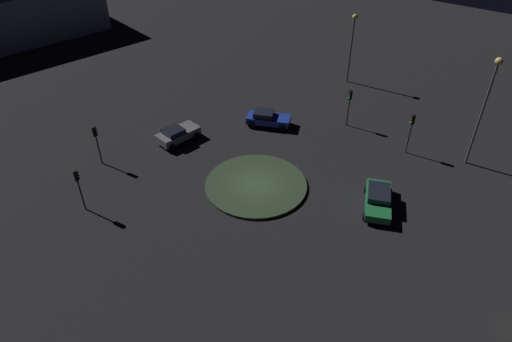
# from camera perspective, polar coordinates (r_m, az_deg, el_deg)

# --- Properties ---
(ground_plane) EXTENTS (114.80, 114.80, 0.00)m
(ground_plane) POSITION_cam_1_polar(r_m,az_deg,el_deg) (38.07, 0.00, -1.83)
(ground_plane) COLOR black
(roundabout_island) EXTENTS (8.32, 8.32, 0.22)m
(roundabout_island) POSITION_cam_1_polar(r_m,az_deg,el_deg) (38.00, 0.00, -1.70)
(roundabout_island) COLOR #2D4228
(roundabout_island) RESTS_ON ground_plane
(car_grey) EXTENTS (2.72, 4.23, 1.46)m
(car_grey) POSITION_cam_1_polar(r_m,az_deg,el_deg) (43.70, -9.61, 4.50)
(car_grey) COLOR slate
(car_grey) RESTS_ON ground_plane
(car_blue) EXTENTS (4.53, 3.24, 1.49)m
(car_blue) POSITION_cam_1_polar(r_m,az_deg,el_deg) (45.51, 1.42, 6.48)
(car_blue) COLOR #1E38A5
(car_blue) RESTS_ON ground_plane
(car_green) EXTENTS (3.46, 4.94, 1.37)m
(car_green) POSITION_cam_1_polar(r_m,az_deg,el_deg) (36.88, 14.75, -3.33)
(car_green) COLOR #1E7238
(car_green) RESTS_ON ground_plane
(traffic_light_north) EXTENTS (0.33, 0.37, 3.76)m
(traffic_light_north) POSITION_cam_1_polar(r_m,az_deg,el_deg) (45.41, 11.37, 8.42)
(traffic_light_north) COLOR #2D2D2D
(traffic_light_north) RESTS_ON ground_plane
(traffic_light_west) EXTENTS (0.39, 0.36, 3.71)m
(traffic_light_west) POSITION_cam_1_polar(r_m,az_deg,el_deg) (41.31, -18.97, 3.88)
(traffic_light_west) COLOR #2D2D2D
(traffic_light_west) RESTS_ON ground_plane
(traffic_light_southwest) EXTENTS (0.38, 0.39, 3.70)m
(traffic_light_southwest) POSITION_cam_1_polar(r_m,az_deg,el_deg) (36.60, -20.95, -1.27)
(traffic_light_southwest) COLOR #2D2D2D
(traffic_light_southwest) RESTS_ON ground_plane
(traffic_light_northeast) EXTENTS (0.37, 0.39, 3.89)m
(traffic_light_northeast) POSITION_cam_1_polar(r_m,az_deg,el_deg) (42.58, 18.48, 5.24)
(traffic_light_northeast) COLOR #2D2D2D
(traffic_light_northeast) RESTS_ON ground_plane
(streetlamp_northeast) EXTENTS (0.59, 0.59, 9.72)m
(streetlamp_northeast) POSITION_cam_1_polar(r_m,az_deg,el_deg) (41.44, 26.52, 8.34)
(streetlamp_northeast) COLOR #4C4C51
(streetlamp_northeast) RESTS_ON ground_plane
(streetlamp_north) EXTENTS (0.59, 0.59, 7.72)m
(streetlamp_north) POSITION_cam_1_polar(r_m,az_deg,el_deg) (53.23, 11.74, 15.94)
(streetlamp_north) COLOR #4C4C51
(streetlamp_north) RESTS_ON ground_plane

